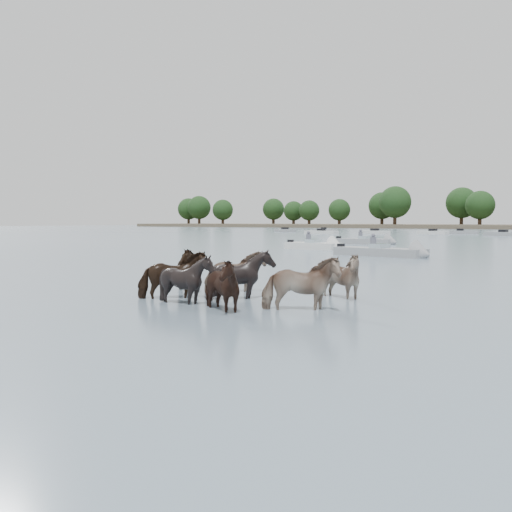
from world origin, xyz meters
The scene contains 7 objects.
ground centered at (0.00, 0.00, 0.00)m, with size 400.00×400.00×0.00m, color slate.
shoreline centered at (-70.00, 150.00, 0.50)m, with size 160.00×30.00×1.00m, color #4C4233.
pony_herd centered at (-1.42, 0.41, 0.51)m, with size 6.62×4.82×1.55m.
motorboat_a centered at (-12.50, 25.13, 0.23)m, with size 4.67×1.81×1.92m.
motorboat_b centered at (-5.17, 20.19, 0.22)m, with size 6.21×2.46×1.92m.
motorboat_f centered at (-13.36, 35.91, 0.23)m, with size 5.74×1.60×1.92m.
treeline centered at (-67.21, 151.81, 6.48)m, with size 142.99×21.10×11.95m.
Camera 1 is at (7.75, -11.37, 2.06)m, focal length 40.57 mm.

